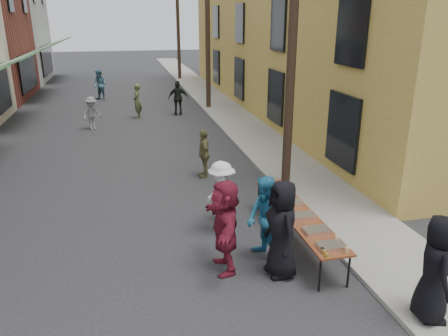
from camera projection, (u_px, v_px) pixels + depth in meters
name	position (u px, v px, depth m)	size (l,w,h in m)	color
ground	(149.00, 250.00, 9.57)	(120.00, 120.00, 0.00)	#28282B
sidewalk	(221.00, 107.00, 24.42)	(2.20, 60.00, 0.10)	gray
building_ochre	(337.00, 13.00, 23.18)	(10.00, 28.00, 10.00)	#B59740
utility_pole_near	(293.00, 30.00, 11.77)	(0.26, 0.26, 9.00)	#2D2116
utility_pole_mid	(208.00, 23.00, 22.81)	(0.26, 0.26, 9.00)	#2D2116
utility_pole_far	(178.00, 21.00, 33.84)	(0.26, 0.26, 9.00)	#2D2116
serving_table	(297.00, 213.00, 9.69)	(0.70, 4.00, 0.75)	brown
catering_tray_sausage	(331.00, 246.00, 8.15)	(0.50, 0.33, 0.08)	maroon
catering_tray_foil_b	(316.00, 230.00, 8.75)	(0.50, 0.33, 0.08)	#B2B2B7
catering_tray_buns	(302.00, 216.00, 9.39)	(0.50, 0.33, 0.08)	tan
catering_tray_foil_d	(290.00, 203.00, 10.03)	(0.50, 0.33, 0.08)	#B2B2B7
catering_tray_buns_end	(280.00, 192.00, 10.68)	(0.50, 0.33, 0.08)	tan
condiment_jar_a	(327.00, 255.00, 7.83)	(0.07, 0.07, 0.08)	#A57F26
condiment_jar_b	(325.00, 253.00, 7.92)	(0.07, 0.07, 0.08)	#A57F26
condiment_jar_c	(322.00, 250.00, 8.01)	(0.07, 0.07, 0.08)	#A57F26
cup_stack	(347.00, 250.00, 7.95)	(0.08, 0.08, 0.12)	tan
guest_front_a	(282.00, 229.00, 8.38)	(0.96, 0.63, 1.97)	black
guest_front_b	(221.00, 192.00, 10.72)	(0.56, 0.37, 1.55)	#485E8C
guest_front_c	(266.00, 220.00, 8.90)	(0.89, 0.69, 1.83)	teal
guest_front_d	(222.00, 198.00, 10.09)	(1.13, 0.65, 1.75)	white
guest_front_e	(204.00, 153.00, 13.71)	(0.91, 0.38, 1.55)	olive
guest_queue_back	(225.00, 226.00, 8.55)	(1.78, 0.57, 1.92)	maroon
server	(436.00, 269.00, 6.99)	(0.90, 0.59, 1.84)	black
passerby_left	(92.00, 113.00, 19.51)	(0.96, 0.55, 1.48)	gray
passerby_mid	(178.00, 98.00, 22.37)	(1.03, 0.43, 1.75)	black
passerby_right	(137.00, 101.00, 21.69)	(0.62, 0.41, 1.71)	#535C35
passerby_far	(100.00, 85.00, 26.47)	(0.88, 0.68, 1.81)	teal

